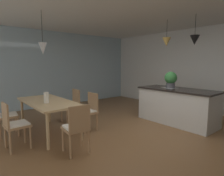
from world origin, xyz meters
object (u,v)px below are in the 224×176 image
object	(u,v)px
dining_table	(48,104)
kitchen_island	(177,105)
chair_kitchen_end	(77,127)
potted_plant_on_island	(171,79)
chair_near_right	(14,124)
chair_near_left	(5,114)
chair_far_left	(72,104)
chair_far_right	(88,110)
vase_on_dining_table	(46,98)

from	to	relation	value
dining_table	kitchen_island	distance (m)	3.21
chair_kitchen_end	kitchen_island	world-z (taller)	kitchen_island
dining_table	potted_plant_on_island	world-z (taller)	potted_plant_on_island
chair_kitchen_end	dining_table	bearing A→B (deg)	179.78
kitchen_island	chair_near_right	bearing A→B (deg)	-105.26
chair_near_right	chair_near_left	bearing A→B (deg)	179.99
chair_far_left	chair_near_left	distance (m)	1.58
dining_table	chair_near_left	size ratio (longest dim) A/B	2.08
chair_kitchen_end	chair_far_left	world-z (taller)	same
chair_far_right	kitchen_island	distance (m)	2.32
vase_on_dining_table	chair_near_right	bearing A→B (deg)	-73.49
chair_near_right	kitchen_island	xyz separation A→B (m)	(1.00, 3.67, -0.01)
vase_on_dining_table	dining_table	bearing A→B (deg)	152.20
chair_kitchen_end	chair_far_left	xyz separation A→B (m)	(-1.68, 0.79, 0.00)
chair_far_right	potted_plant_on_island	world-z (taller)	potted_plant_on_island
vase_on_dining_table	kitchen_island	bearing A→B (deg)	68.07
chair_near_left	potted_plant_on_island	distance (m)	4.06
chair_near_right	potted_plant_on_island	world-z (taller)	potted_plant_on_island
chair_far_left	kitchen_island	size ratio (longest dim) A/B	0.44
dining_table	chair_kitchen_end	bearing A→B (deg)	-0.22
vase_on_dining_table	chair_far_right	bearing A→B (deg)	77.54
chair_near_right	kitchen_island	distance (m)	3.80
chair_near_right	vase_on_dining_table	world-z (taller)	vase_on_dining_table
potted_plant_on_island	chair_kitchen_end	bearing A→B (deg)	-88.43
chair_far_right	kitchen_island	xyz separation A→B (m)	(1.00, 2.09, -0.01)
dining_table	chair_near_right	world-z (taller)	chair_near_right
dining_table	chair_near_left	xyz separation A→B (m)	(-0.41, -0.79, -0.18)
chair_kitchen_end	chair_far_right	bearing A→B (deg)	137.54
dining_table	chair_far_left	distance (m)	0.91
chair_near_right	chair_kitchen_end	bearing A→B (deg)	42.22
chair_far_left	chair_near_right	bearing A→B (deg)	-62.74
chair_far_right	potted_plant_on_island	xyz separation A→B (m)	(0.79, 2.09, 0.67)
chair_far_right	kitchen_island	world-z (taller)	kitchen_island
kitchen_island	potted_plant_on_island	distance (m)	0.71
potted_plant_on_island	vase_on_dining_table	bearing A→B (deg)	-108.30
dining_table	potted_plant_on_island	distance (m)	3.16
chair_far_right	chair_near_left	size ratio (longest dim) A/B	1.00
dining_table	vase_on_dining_table	size ratio (longest dim) A/B	7.85
chair_far_right	dining_table	bearing A→B (deg)	-117.17
chair_kitchen_end	chair_near_left	xyz separation A→B (m)	(-1.69, -0.79, 0.00)
chair_near_right	vase_on_dining_table	distance (m)	0.80
chair_far_left	chair_near_left	size ratio (longest dim) A/B	1.00
chair_near_left	potted_plant_on_island	xyz separation A→B (m)	(1.61, 3.67, 0.67)
chair_kitchen_end	vase_on_dining_table	bearing A→B (deg)	-174.42
chair_near_left	chair_near_right	bearing A→B (deg)	-0.01
chair_far_left	kitchen_island	world-z (taller)	kitchen_island
dining_table	potted_plant_on_island	bearing A→B (deg)	67.46
dining_table	vase_on_dining_table	distance (m)	0.30
chair_far_right	kitchen_island	size ratio (longest dim) A/B	0.44
chair_near_right	chair_far_left	distance (m)	1.78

